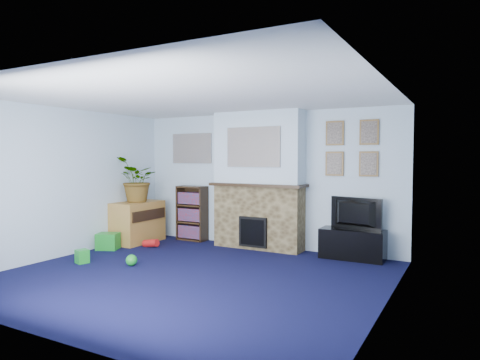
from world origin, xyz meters
The scene contains 26 objects.
floor centered at (0.00, 0.00, 0.00)m, with size 5.00×4.50×0.01m, color black.
ceiling centered at (0.00, 0.00, 2.40)m, with size 5.00×4.50×0.01m, color white.
wall_back centered at (0.00, 2.25, 1.20)m, with size 5.00×0.04×2.40m, color silver.
wall_front centered at (0.00, -2.25, 1.20)m, with size 5.00×0.04×2.40m, color silver.
wall_left centered at (-2.50, 0.00, 1.20)m, with size 0.04×4.50×2.40m, color silver.
wall_right centered at (2.50, 0.00, 1.20)m, with size 0.04×4.50×2.40m, color silver.
chimney_breast centered at (0.00, 2.05, 1.18)m, with size 1.72×0.50×2.40m.
collage_main centered at (0.00, 1.84, 1.78)m, with size 1.00×0.03×0.68m, color gray.
collage_left centered at (-1.55, 2.23, 1.78)m, with size 0.90×0.03×0.58m, color gray.
portrait_tl centered at (1.30, 2.23, 2.00)m, with size 0.30×0.03×0.40m, color brown.
portrait_tr centered at (1.85, 2.23, 2.00)m, with size 0.30×0.03×0.40m, color brown.
portrait_bl centered at (1.30, 2.23, 1.50)m, with size 0.30×0.03×0.40m, color brown.
portrait_br centered at (1.85, 2.23, 1.50)m, with size 0.30×0.03×0.40m, color brown.
tv_stand centered at (1.66, 2.03, 0.23)m, with size 0.99×0.42×0.47m, color black.
television centered at (1.66, 2.05, 0.72)m, with size 0.86×0.11×0.50m, color black.
bookshelf centered at (-1.46, 2.11, 0.50)m, with size 0.58×0.28×1.05m.
sideboard centered at (-2.24, 1.43, 0.35)m, with size 0.55×0.99×0.77m, color #AD7B37.
potted_plant centered at (-2.19, 1.38, 1.19)m, with size 0.76×0.66×0.84m, color #26661E.
mantel_clock centered at (-0.06, 2.00, 1.22)m, with size 0.09×0.06×0.13m, color gold.
mantel_candle centered at (0.26, 2.00, 1.23)m, with size 0.05×0.05×0.15m, color #B2BFC6.
mantel_teddy centered at (-0.61, 2.00, 1.22)m, with size 0.13×0.13×0.13m, color gray.
mantel_can centered at (0.75, 2.00, 1.21)m, with size 0.06×0.06×0.11m, color #198C26.
green_crate centered at (-2.26, 0.70, 0.14)m, with size 0.35×0.28×0.28m, color #198C26.
toy_ball centered at (-1.10, 0.03, 0.09)m, with size 0.17×0.17×0.17m, color #198C26.
toy_block centered at (-1.88, -0.20, 0.11)m, with size 0.17×0.17×0.21m, color #198C26.
toy_tube centered at (-1.73, 1.20, 0.07)m, with size 0.14×0.14×0.29m, color red.
Camera 1 is at (3.29, -4.68, 1.60)m, focal length 32.00 mm.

